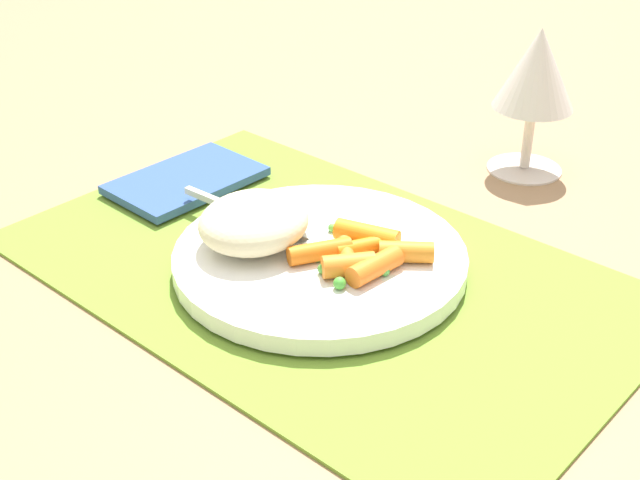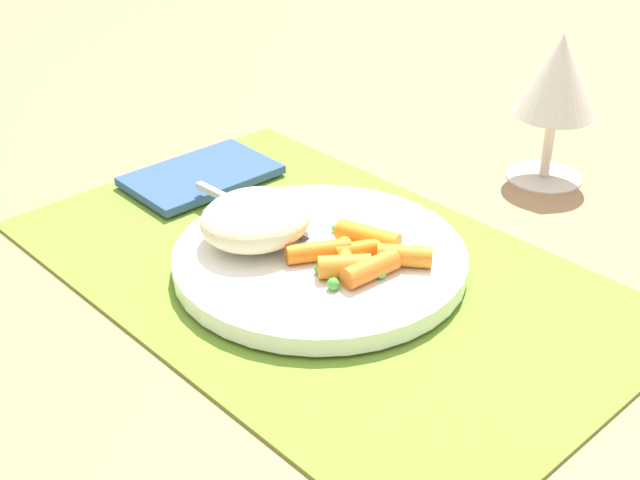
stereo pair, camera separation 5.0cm
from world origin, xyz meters
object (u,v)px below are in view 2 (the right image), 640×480
Objects in this scene: fork at (284,230)px; rice_mound at (256,219)px; wine_glass at (558,80)px; plate at (320,259)px; napkin at (201,175)px; carrot_portion at (360,255)px.

rice_mound is at bearing -102.28° from fork.
wine_glass reaches higher than rice_mound.
napkin is at bearing 172.40° from plate.
rice_mound reaches higher than carrot_portion.
rice_mound is at bearing -19.72° from napkin.
plate is 0.29m from wine_glass.
rice_mound is 0.67× the size of napkin.
carrot_portion is at bearing -87.76° from wine_glass.
plate is at bearing -95.02° from wine_glass.
rice_mound is (-0.05, -0.03, 0.03)m from plate.
napkin is (-0.22, -0.25, -0.09)m from wine_glass.
fork is (-0.04, -0.00, 0.01)m from plate.
fork is 0.30m from wine_glass.
wine_glass reaches higher than napkin.
plate is at bearing 2.88° from fork.
wine_glass reaches higher than carrot_portion.
napkin is at bearing 169.61° from fork.
fork is at bearing -103.17° from wine_glass.
carrot_portion is 0.28m from wine_glass.
rice_mound is 0.48× the size of fork.
napkin is (-0.23, 0.02, -0.02)m from carrot_portion.
carrot_portion is (0.04, 0.01, 0.02)m from plate.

